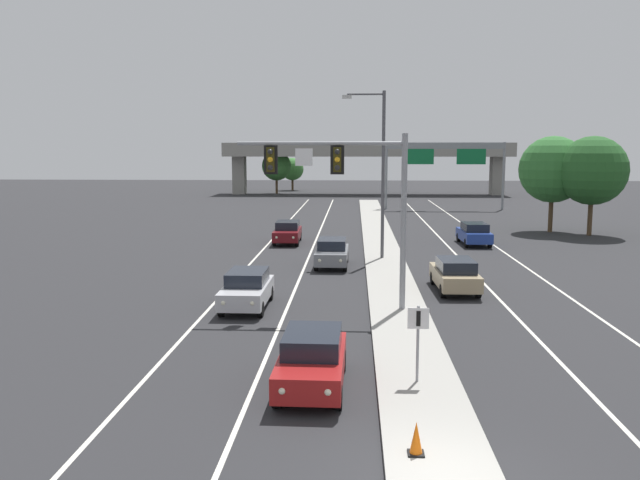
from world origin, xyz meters
The scene contains 21 objects.
median_island centered at (0.00, 18.00, 0.07)m, with size 2.40×110.00×0.15m, color #9E9B93.
lane_stripe_oncoming_center centered at (-4.70, 25.00, 0.00)m, with size 0.14×100.00×0.01m, color silver.
lane_stripe_receding_center centered at (4.70, 25.00, 0.00)m, with size 0.14×100.00×0.01m, color silver.
edge_stripe_left centered at (-8.00, 25.00, 0.00)m, with size 0.14×100.00×0.01m, color silver.
edge_stripe_right centered at (8.00, 25.00, 0.00)m, with size 0.14×100.00×0.01m, color silver.
overhead_signal_mast centered at (-2.04, 14.05, 5.32)m, with size 6.90×0.44×7.20m.
median_sign_post centered at (-0.05, 5.44, 1.59)m, with size 0.60×0.10×2.20m.
street_lamp_median centered at (-0.37, 27.00, 5.79)m, with size 2.58×0.28×10.00m.
car_oncoming_red centered at (-3.04, 5.24, 0.82)m, with size 1.88×4.50×1.58m.
car_oncoming_silver centered at (-6.42, 14.52, 0.82)m, with size 1.83×4.47×1.58m.
car_oncoming_grey centered at (-3.13, 24.65, 0.82)m, with size 1.87×4.49×1.58m.
car_oncoming_darkred centered at (-6.65, 33.84, 0.82)m, with size 1.90×4.50×1.58m.
car_receding_tan centered at (2.94, 18.25, 0.82)m, with size 1.92×4.51×1.58m.
car_receding_blue centered at (6.61, 33.73, 0.82)m, with size 1.90×4.50×1.58m.
traffic_cone_median_nose centered at (-0.50, 0.92, 0.51)m, with size 0.36×0.36×0.74m.
highway_sign_gantry centered at (8.20, 61.31, 6.16)m, with size 13.28×0.42×7.50m.
overpass_bridge centered at (0.00, 85.51, 5.78)m, with size 42.40×6.40×7.65m.
tree_far_right_b centered at (14.16, 41.41, 5.09)m, with size 5.38×5.38×7.79m.
tree_far_left_c centered at (-12.03, 94.76, 3.46)m, with size 3.67×3.67×5.31m.
tree_far_right_a centered at (16.60, 39.40, 5.06)m, with size 5.35×5.35×7.75m.
tree_far_left_a centered at (-13.69, 86.66, 4.20)m, with size 4.45×4.45×6.43m.
Camera 1 is at (-1.88, -12.59, 6.72)m, focal length 36.72 mm.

